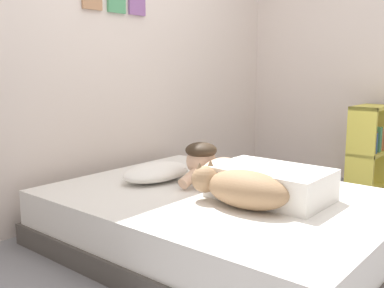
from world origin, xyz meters
name	(u,v)px	position (x,y,z in m)	size (l,w,h in m)	color
ground_plane	(272,249)	(0.00, 0.00, 0.00)	(11.98, 11.98, 0.00)	gray
back_wall	(111,44)	(0.00, 1.41, 1.25)	(3.99, 0.12, 2.50)	silver
side_wall_right	(369,48)	(2.04, 0.18, 1.25)	(0.10, 5.72, 2.50)	beige
bed	(220,221)	(-0.18, 0.25, 0.17)	(1.51, 2.00, 0.34)	#4C4742
pillow	(157,172)	(-0.20, 0.76, 0.39)	(0.52, 0.32, 0.11)	white
person_lying	(249,177)	(-0.09, 0.11, 0.44)	(0.43, 0.92, 0.27)	white
dog	(241,188)	(-0.32, 0.02, 0.44)	(0.26, 0.57, 0.21)	#9E7A56
coffee_cup	(180,173)	(-0.06, 0.68, 0.38)	(0.12, 0.09, 0.07)	white
cell_phone	(226,198)	(-0.25, 0.16, 0.34)	(0.07, 0.14, 0.01)	black
bookshelf	(368,147)	(1.69, 0.01, 0.39)	(0.45, 0.24, 0.75)	#D8CC4C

